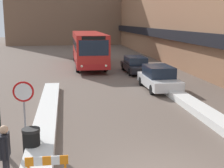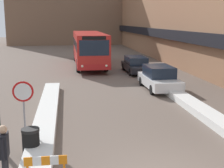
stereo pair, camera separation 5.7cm
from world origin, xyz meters
The scene contains 11 objects.
building_row_right centered at (9.97, 24.00, 4.86)m, with size 5.50×60.00×9.75m.
snow_bank_left centered at (-3.60, 5.48, 0.19)m, with size 0.90×13.96×0.39m.
snow_bank_right centered at (3.60, 6.08, 0.18)m, with size 0.90×13.01×0.36m.
city_bus centered at (-0.48, 22.77, 1.76)m, with size 2.72×12.24×3.21m.
parked_car_front centered at (3.20, 11.32, 0.75)m, with size 1.85×4.40×1.52m.
parked_car_middle centered at (3.20, 18.06, 0.69)m, with size 1.80×4.84×1.36m.
stop_sign centered at (-4.25, 3.64, 1.60)m, with size 0.76×0.08×2.22m.
street_lamp centered at (-4.73, 2.79, 3.96)m, with size 1.46×0.36×6.39m.
pedestrian centered at (-4.33, 0.23, 1.03)m, with size 0.23×0.56×1.72m.
trash_bin centered at (-3.87, 2.08, 0.48)m, with size 0.59×0.59×0.95m.
construction_barricade centered at (-3.25, -0.11, 0.67)m, with size 1.10×0.06×0.94m.
Camera 2 is at (-2.63, -7.75, 4.36)m, focal length 50.00 mm.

